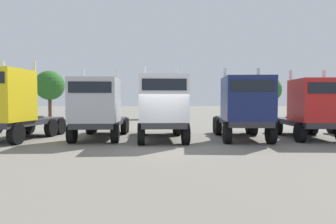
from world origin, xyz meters
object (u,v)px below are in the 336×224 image
object	(u,v)px
semi_truck_silver	(98,109)
semi_truck_white	(162,108)
semi_truck_navy	(244,107)
semi_truck_yellow	(9,104)
semi_truck_red	(312,108)

from	to	relation	value
semi_truck_silver	semi_truck_white	xyz separation A→B (m)	(3.56, -0.56, 0.07)
semi_truck_silver	semi_truck_navy	xyz separation A→B (m)	(8.03, -0.19, 0.09)
semi_truck_white	semi_truck_navy	xyz separation A→B (m)	(4.47, 0.38, 0.02)
semi_truck_yellow	semi_truck_white	bearing A→B (deg)	97.25
semi_truck_red	semi_truck_navy	bearing A→B (deg)	-83.88
semi_truck_navy	semi_truck_red	size ratio (longest dim) A/B	1.06
semi_truck_silver	semi_truck_white	world-z (taller)	semi_truck_white
semi_truck_white	semi_truck_red	world-z (taller)	semi_truck_white
semi_truck_yellow	semi_truck_silver	size ratio (longest dim) A/B	0.93
semi_truck_yellow	semi_truck_white	distance (m)	8.19
semi_truck_navy	semi_truck_red	world-z (taller)	semi_truck_navy
semi_truck_silver	semi_truck_red	distance (m)	11.92
semi_truck_yellow	semi_truck_red	world-z (taller)	semi_truck_yellow
semi_truck_white	semi_truck_silver	bearing A→B (deg)	-103.24
semi_truck_white	semi_truck_navy	size ratio (longest dim) A/B	1.03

